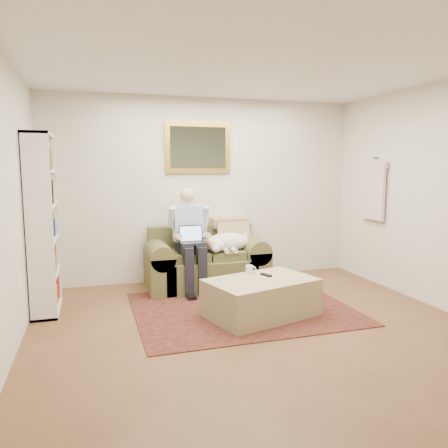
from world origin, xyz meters
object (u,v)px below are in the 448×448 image
laptop (192,238)px  sleeping_dog (228,242)px  bookshelf (43,224)px  sofa (206,266)px  ottoman (261,298)px  seated_man (191,240)px  coffee_mug (249,270)px

laptop → sleeping_dog: bearing=13.6°
laptop → bookshelf: (-1.76, -0.25, 0.29)m
sleeping_dog → sofa: bearing=164.3°
ottoman → seated_man: bearing=113.2°
laptop → coffee_mug: laptop is taller
sofa → sleeping_dog: bearing=-15.7°
sofa → sleeping_dog: (0.29, -0.08, 0.34)m
ottoman → sleeping_dog: bearing=89.4°
laptop → bookshelf: size_ratio=0.16×
sofa → bookshelf: bookshelf is taller
sofa → ottoman: bearing=-78.5°
coffee_mug → sofa: bearing=101.8°
sofa → coffee_mug: sofa is taller
ottoman → coffee_mug: 0.36m
sleeping_dog → bookshelf: bearing=-170.7°
seated_man → bookshelf: bookshelf is taller
ottoman → bookshelf: size_ratio=0.57×
laptop → sleeping_dog: size_ratio=0.47×
ottoman → bookshelf: bearing=158.5°
sofa → ottoman: sofa is taller
ottoman → coffee_mug: bearing=100.3°
seated_man → laptop: seated_man is taller
sofa → bookshelf: size_ratio=0.81×
seated_man → sleeping_dog: size_ratio=2.04×
seated_man → ottoman: (0.52, -1.20, -0.47)m
coffee_mug → seated_man: bearing=116.3°
laptop → ottoman: bearing=-65.6°
sofa → seated_man: bearing=-148.5°
sofa → seated_man: (-0.24, -0.15, 0.40)m
sofa → coffee_mug: 1.14m
seated_man → bookshelf: (-1.76, -0.31, 0.32)m
sleeping_dog → coffee_mug: bearing=-93.4°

